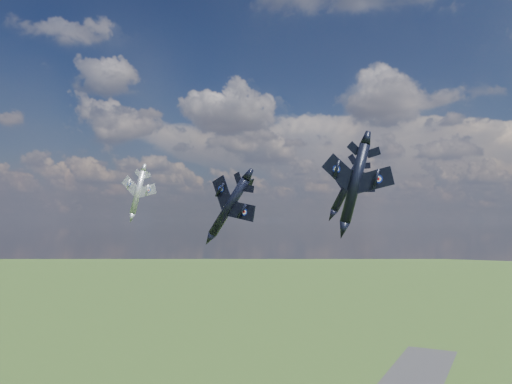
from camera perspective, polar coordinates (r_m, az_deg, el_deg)
The scene contains 4 objects.
jet_lead_navy at distance 81.80m, azimuth -3.10°, elevation -1.70°, with size 11.18×15.59×3.23m, color black, non-canonical shape.
jet_right_navy at distance 57.29m, azimuth 11.25°, elevation 0.99°, with size 8.99×12.54×2.59m, color black, non-canonical shape.
jet_high_navy at distance 99.25m, azimuth 10.44°, elevation 0.86°, with size 11.34×15.81×3.27m, color black, non-canonical shape.
jet_left_silver at distance 107.07m, azimuth -13.35°, elevation -0.03°, with size 9.11×12.70×2.63m, color #999CA3, non-canonical shape.
Camera 1 is at (44.81, -67.90, 76.78)m, focal length 35.00 mm.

